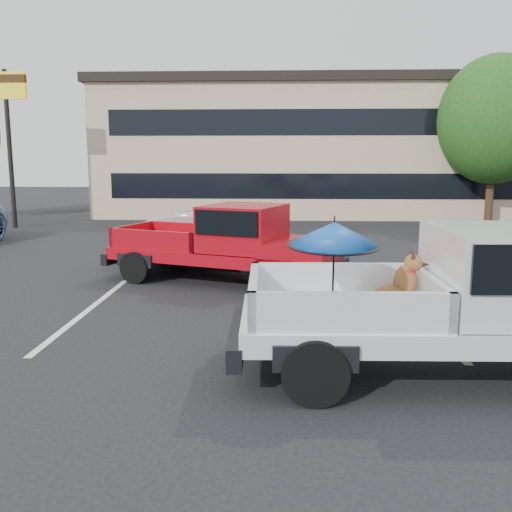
# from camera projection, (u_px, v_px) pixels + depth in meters

# --- Properties ---
(ground) EXTENTS (90.00, 90.00, 0.00)m
(ground) POSITION_uv_depth(u_px,v_px,m) (247.00, 349.00, 8.21)
(ground) COLOR black
(ground) RESTS_ON ground
(stripe_left) EXTENTS (0.12, 5.00, 0.01)m
(stripe_left) POSITION_uv_depth(u_px,v_px,m) (88.00, 310.00, 10.31)
(stripe_left) COLOR silver
(stripe_left) RESTS_ON ground
(stripe_right) EXTENTS (0.12, 5.00, 0.01)m
(stripe_right) POSITION_uv_depth(u_px,v_px,m) (423.00, 314.00, 10.04)
(stripe_right) COLOR silver
(stripe_right) RESTS_ON ground
(motel_building) EXTENTS (20.40, 8.40, 6.30)m
(motel_building) POSITION_uv_depth(u_px,v_px,m) (313.00, 148.00, 28.23)
(motel_building) COLOR tan
(motel_building) RESTS_ON ground
(motel_sign) EXTENTS (1.60, 0.22, 6.00)m
(motel_sign) POSITION_uv_depth(u_px,v_px,m) (7.00, 106.00, 21.64)
(motel_sign) COLOR black
(motel_sign) RESTS_ON ground
(tree_right) EXTENTS (4.46, 4.46, 6.78)m
(tree_right) POSITION_uv_depth(u_px,v_px,m) (495.00, 120.00, 22.83)
(tree_right) COLOR #332114
(tree_right) RESTS_ON ground
(tree_back) EXTENTS (4.68, 4.68, 7.11)m
(tree_back) POSITION_uv_depth(u_px,v_px,m) (384.00, 126.00, 30.81)
(tree_back) COLOR #332114
(tree_back) RESTS_ON ground
(silver_pickup) EXTENTS (5.74, 2.24, 2.06)m
(silver_pickup) POSITION_uv_depth(u_px,v_px,m) (484.00, 294.00, 7.07)
(silver_pickup) COLOR black
(silver_pickup) RESTS_ON ground
(red_pickup) EXTENTS (5.54, 3.50, 1.73)m
(red_pickup) POSITION_uv_depth(u_px,v_px,m) (237.00, 241.00, 12.38)
(red_pickup) COLOR black
(red_pickup) RESTS_ON ground
(silver_sedan) EXTENTS (4.33, 2.26, 1.36)m
(silver_sedan) POSITION_uv_depth(u_px,v_px,m) (208.00, 239.00, 14.55)
(silver_sedan) COLOR #A2A4A9
(silver_sedan) RESTS_ON ground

